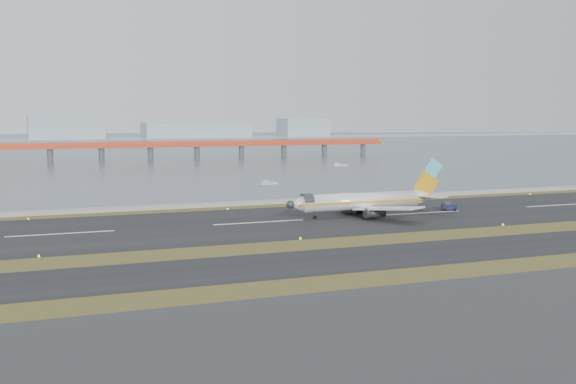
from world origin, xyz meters
The scene contains 12 objects.
ground centered at (0.00, 0.00, 0.00)m, with size 1000.00×1000.00×0.00m, color #3D4719.
apron_strip centered at (0.00, -55.00, 0.05)m, with size 1000.00×50.00×0.10m, color #323235.
taxiway_strip centered at (0.00, -12.00, 0.05)m, with size 1000.00×18.00×0.10m, color black.
runway_strip centered at (0.00, 30.00, 0.05)m, with size 1000.00×45.00×0.10m, color black.
seawall centered at (0.00, 60.00, 0.50)m, with size 1000.00×2.50×1.00m, color gray.
bay_water centered at (0.00, 460.00, 0.00)m, with size 1400.00×800.00×1.30m, color #414F5D.
red_pier centered at (20.00, 250.00, 7.28)m, with size 260.00×5.00×10.20m.
far_shoreline centered at (13.62, 620.00, 6.07)m, with size 1400.00×80.00×60.50m.
airliner centered at (25.55, 30.32, 3.46)m, with size 38.52×32.89×12.80m.
pushback_tug centered at (48.08, 31.29, 1.06)m, with size 3.88×3.13×2.18m.
workboat_near centered at (31.03, 108.92, 0.50)m, with size 6.88×3.79×1.60m.
workboat_far centered at (90.78, 179.15, 0.53)m, with size 6.98×2.27×1.69m.
Camera 1 is at (-50.02, -111.74, 22.34)m, focal length 45.00 mm.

